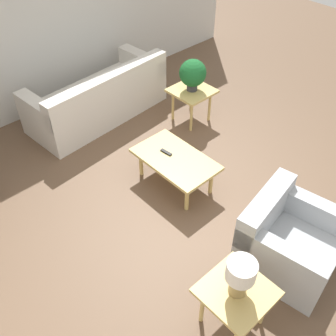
{
  "coord_description": "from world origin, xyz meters",
  "views": [
    {
      "loc": [
        -2.21,
        2.52,
        3.5
      ],
      "look_at": [
        0.18,
        0.31,
        0.55
      ],
      "focal_mm": 42.0,
      "sensor_mm": 36.0,
      "label": 1
    }
  ],
  "objects_px": {
    "table_lamp": "(240,275)",
    "side_table_plant": "(192,94)",
    "side_table_lamp": "(236,295)",
    "armchair": "(287,241)",
    "potted_plant": "(193,74)",
    "sofa": "(99,99)",
    "coffee_table": "(175,161)"
  },
  "relations": [
    {
      "from": "sofa",
      "to": "potted_plant",
      "type": "distance_m",
      "value": 1.47
    },
    {
      "from": "armchair",
      "to": "coffee_table",
      "type": "xyz_separation_m",
      "value": [
        1.6,
        0.03,
        0.06
      ]
    },
    {
      "from": "coffee_table",
      "to": "side_table_plant",
      "type": "bearing_deg",
      "value": -53.3
    },
    {
      "from": "coffee_table",
      "to": "side_table_plant",
      "type": "xyz_separation_m",
      "value": [
        0.85,
        -1.14,
        0.08
      ]
    },
    {
      "from": "armchair",
      "to": "side_table_plant",
      "type": "distance_m",
      "value": 2.69
    },
    {
      "from": "side_table_plant",
      "to": "potted_plant",
      "type": "height_order",
      "value": "potted_plant"
    },
    {
      "from": "coffee_table",
      "to": "potted_plant",
      "type": "relative_size",
      "value": 2.23
    },
    {
      "from": "sofa",
      "to": "table_lamp",
      "type": "height_order",
      "value": "table_lamp"
    },
    {
      "from": "table_lamp",
      "to": "side_table_plant",
      "type": "bearing_deg",
      "value": -38.65
    },
    {
      "from": "coffee_table",
      "to": "side_table_lamp",
      "type": "xyz_separation_m",
      "value": [
        -1.68,
        0.89,
        0.08
      ]
    },
    {
      "from": "sofa",
      "to": "armchair",
      "type": "xyz_separation_m",
      "value": [
        -3.45,
        0.16,
        0.0
      ]
    },
    {
      "from": "potted_plant",
      "to": "table_lamp",
      "type": "relative_size",
      "value": 1.21
    },
    {
      "from": "side_table_plant",
      "to": "side_table_lamp",
      "type": "bearing_deg",
      "value": 141.35
    },
    {
      "from": "armchair",
      "to": "potted_plant",
      "type": "distance_m",
      "value": 2.73
    },
    {
      "from": "coffee_table",
      "to": "potted_plant",
      "type": "xyz_separation_m",
      "value": [
        0.85,
        -1.14,
        0.42
      ]
    },
    {
      "from": "coffee_table",
      "to": "table_lamp",
      "type": "xyz_separation_m",
      "value": [
        -1.68,
        0.89,
        0.39
      ]
    },
    {
      "from": "side_table_lamp",
      "to": "armchair",
      "type": "bearing_deg",
      "value": -84.88
    },
    {
      "from": "sofa",
      "to": "coffee_table",
      "type": "xyz_separation_m",
      "value": [
        -1.85,
        0.19,
        0.06
      ]
    },
    {
      "from": "potted_plant",
      "to": "table_lamp",
      "type": "height_order",
      "value": "potted_plant"
    },
    {
      "from": "side_table_lamp",
      "to": "potted_plant",
      "type": "distance_m",
      "value": 3.26
    },
    {
      "from": "coffee_table",
      "to": "potted_plant",
      "type": "height_order",
      "value": "potted_plant"
    },
    {
      "from": "armchair",
      "to": "table_lamp",
      "type": "xyz_separation_m",
      "value": [
        -0.08,
        0.92,
        0.45
      ]
    },
    {
      "from": "sofa",
      "to": "coffee_table",
      "type": "distance_m",
      "value": 1.86
    },
    {
      "from": "sofa",
      "to": "armchair",
      "type": "bearing_deg",
      "value": 83.08
    },
    {
      "from": "side_table_plant",
      "to": "table_lamp",
      "type": "bearing_deg",
      "value": 141.35
    },
    {
      "from": "side_table_lamp",
      "to": "table_lamp",
      "type": "relative_size",
      "value": 1.49
    },
    {
      "from": "armchair",
      "to": "potted_plant",
      "type": "height_order",
      "value": "potted_plant"
    },
    {
      "from": "side_table_plant",
      "to": "sofa",
      "type": "bearing_deg",
      "value": 43.37
    },
    {
      "from": "table_lamp",
      "to": "sofa",
      "type": "bearing_deg",
      "value": -16.86
    },
    {
      "from": "armchair",
      "to": "side_table_plant",
      "type": "xyz_separation_m",
      "value": [
        2.45,
        -1.11,
        0.14
      ]
    },
    {
      "from": "armchair",
      "to": "side_table_plant",
      "type": "relative_size",
      "value": 1.78
    },
    {
      "from": "coffee_table",
      "to": "table_lamp",
      "type": "bearing_deg",
      "value": 152.21
    }
  ]
}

